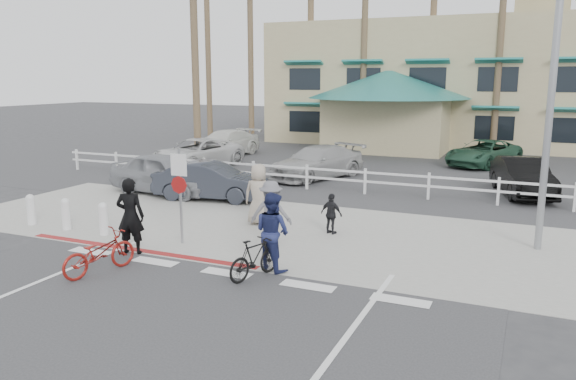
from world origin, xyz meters
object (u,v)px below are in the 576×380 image
at_px(car_white_sedan, 211,181).
at_px(bike_black, 255,258).
at_px(sign_post, 180,191).
at_px(car_red_compact, 167,173).
at_px(bike_red, 99,253).

bearing_deg(car_white_sedan, bike_black, -150.69).
bearing_deg(sign_post, car_red_compact, 128.97).
bearing_deg(bike_red, car_white_sedan, -62.05).
bearing_deg(sign_post, car_white_sedan, 113.27).
height_order(bike_red, car_red_compact, car_red_compact).
relative_size(bike_red, bike_black, 1.21).
distance_m(sign_post, bike_black, 3.55).
bearing_deg(car_red_compact, bike_black, -127.78).
distance_m(bike_red, car_red_compact, 9.00).
distance_m(bike_red, car_white_sedan, 8.07).
relative_size(car_white_sedan, car_red_compact, 0.90).
bearing_deg(sign_post, bike_red, -97.70).
xyz_separation_m(sign_post, bike_black, (3.02, -1.59, -0.99)).
height_order(car_white_sedan, car_red_compact, car_red_compact).
distance_m(sign_post, car_red_compact, 6.90).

